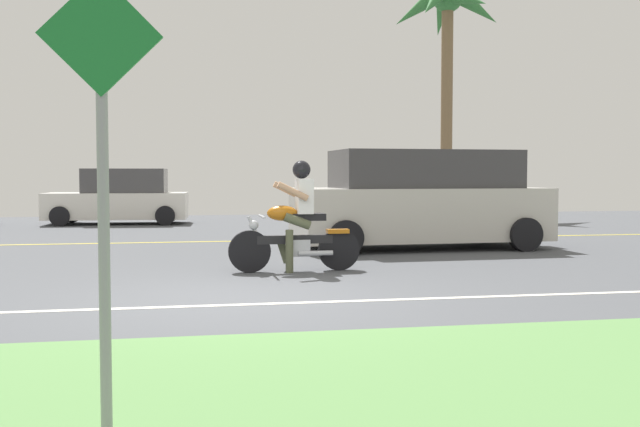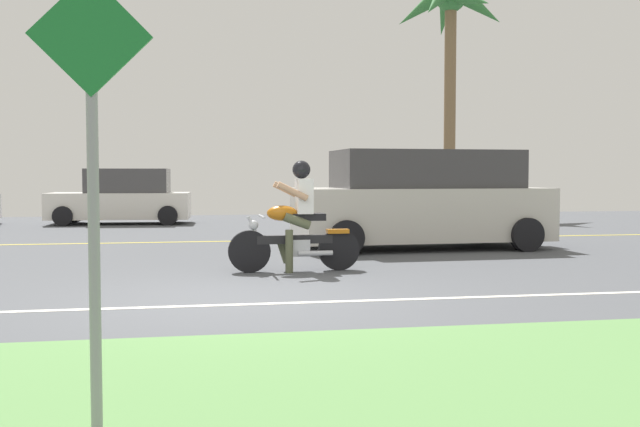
{
  "view_description": "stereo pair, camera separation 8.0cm",
  "coord_description": "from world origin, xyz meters",
  "px_view_note": "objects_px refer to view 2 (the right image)",
  "views": [
    {
      "loc": [
        -0.75,
        -8.66,
        1.46
      ],
      "look_at": [
        1.37,
        2.56,
        0.85
      ],
      "focal_mm": 41.69,
      "sensor_mm": 36.0,
      "label": 1
    },
    {
      "loc": [
        -0.68,
        -8.67,
        1.46
      ],
      "look_at": [
        1.37,
        2.56,
        0.85
      ],
      "focal_mm": 41.69,
      "sensor_mm": 36.0,
      "label": 2
    }
  ],
  "objects_px": {
    "motorcyclist": "(296,225)",
    "suv_nearby": "(423,201)",
    "parked_car_1": "(122,198)",
    "street_sign": "(93,165)",
    "palm_tree_0": "(450,18)"
  },
  "relations": [
    {
      "from": "motorcyclist",
      "to": "suv_nearby",
      "type": "xyz_separation_m",
      "value": [
        2.97,
        3.03,
        0.23
      ]
    },
    {
      "from": "suv_nearby",
      "to": "parked_car_1",
      "type": "distance_m",
      "value": 10.62
    },
    {
      "from": "suv_nearby",
      "to": "street_sign",
      "type": "height_order",
      "value": "street_sign"
    },
    {
      "from": "suv_nearby",
      "to": "parked_car_1",
      "type": "height_order",
      "value": "suv_nearby"
    },
    {
      "from": "suv_nearby",
      "to": "parked_car_1",
      "type": "bearing_deg",
      "value": 127.2
    },
    {
      "from": "suv_nearby",
      "to": "motorcyclist",
      "type": "bearing_deg",
      "value": -134.5
    },
    {
      "from": "motorcyclist",
      "to": "palm_tree_0",
      "type": "bearing_deg",
      "value": 61.74
    },
    {
      "from": "motorcyclist",
      "to": "parked_car_1",
      "type": "xyz_separation_m",
      "value": [
        -3.44,
        11.48,
        0.05
      ]
    },
    {
      "from": "suv_nearby",
      "to": "palm_tree_0",
      "type": "height_order",
      "value": "palm_tree_0"
    },
    {
      "from": "street_sign",
      "to": "parked_car_1",
      "type": "bearing_deg",
      "value": 94.17
    },
    {
      "from": "motorcyclist",
      "to": "street_sign",
      "type": "distance_m",
      "value": 7.37
    },
    {
      "from": "parked_car_1",
      "to": "motorcyclist",
      "type": "bearing_deg",
      "value": -73.31
    },
    {
      "from": "motorcyclist",
      "to": "suv_nearby",
      "type": "bearing_deg",
      "value": 45.5
    },
    {
      "from": "motorcyclist",
      "to": "palm_tree_0",
      "type": "distance_m",
      "value": 17.22
    },
    {
      "from": "street_sign",
      "to": "palm_tree_0",
      "type": "bearing_deg",
      "value": 65.39
    }
  ]
}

